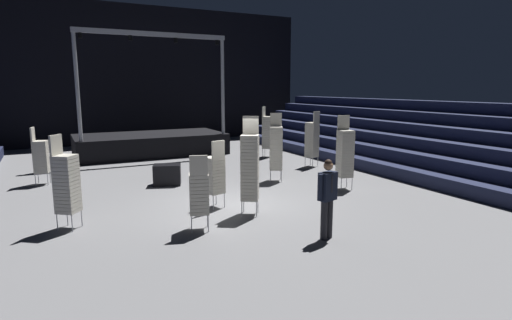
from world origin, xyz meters
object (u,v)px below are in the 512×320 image
object	(u,v)px
stage_riser	(151,142)
chair_stack_rear_left	(267,132)
equipment_road_case	(167,175)
chair_stack_mid_centre	(250,167)
chair_stack_mid_right	(199,192)
chair_stack_rear_right	(276,148)
chair_stack_aisle_left	(41,156)
chair_stack_front_left	(312,139)
chair_stack_mid_left	(66,183)
man_with_tie	(328,194)
chair_stack_front_right	(345,153)
chair_stack_rear_centre	(214,174)

from	to	relation	value
stage_riser	chair_stack_rear_left	bearing A→B (deg)	-34.48
stage_riser	equipment_road_case	xyz separation A→B (m)	(-1.00, -6.82, -0.24)
chair_stack_mid_centre	equipment_road_case	xyz separation A→B (m)	(-1.05, 4.27, -0.93)
chair_stack_mid_right	chair_stack_rear_right	distance (m)	5.53
chair_stack_mid_centre	chair_stack_mid_right	bearing A→B (deg)	51.51
chair_stack_mid_right	chair_stack_aisle_left	xyz separation A→B (m)	(-3.27, 6.83, 0.08)
chair_stack_front_left	chair_stack_rear_left	xyz separation A→B (m)	(-0.50, 2.98, 0.04)
chair_stack_mid_left	chair_stack_aisle_left	bearing A→B (deg)	-136.90
man_with_tie	chair_stack_front_right	bearing A→B (deg)	-147.55
chair_stack_mid_left	chair_stack_rear_right	size ratio (longest dim) A/B	0.93
chair_stack_rear_left	chair_stack_rear_right	size ratio (longest dim) A/B	1.00
chair_stack_rear_left	equipment_road_case	distance (m)	6.84
man_with_tie	equipment_road_case	distance (m)	6.87
chair_stack_rear_right	chair_stack_mid_centre	bearing A→B (deg)	78.20
chair_stack_mid_right	chair_stack_mid_centre	xyz separation A→B (m)	(1.57, 0.53, 0.38)
chair_stack_mid_centre	chair_stack_mid_left	bearing A→B (deg)	20.24
chair_stack_rear_right	chair_stack_rear_centre	world-z (taller)	chair_stack_rear_right
chair_stack_front_right	equipment_road_case	world-z (taller)	chair_stack_front_right
man_with_tie	stage_riser	bearing A→B (deg)	-100.86
stage_riser	chair_stack_mid_left	xyz separation A→B (m)	(-4.23, -10.14, 0.52)
chair_stack_mid_left	chair_stack_mid_centre	bearing A→B (deg)	114.58
chair_stack_mid_centre	chair_stack_rear_left	bearing A→B (deg)	-88.63
stage_riser	equipment_road_case	bearing A→B (deg)	-98.38
chair_stack_front_right	chair_stack_aisle_left	bearing A→B (deg)	-18.28
chair_stack_rear_centre	chair_stack_rear_left	bearing A→B (deg)	36.51
chair_stack_rear_left	chair_stack_rear_right	xyz separation A→B (m)	(-2.19, -4.66, 0.00)
chair_stack_front_right	equipment_road_case	size ratio (longest dim) A/B	2.66
chair_stack_aisle_left	chair_stack_mid_right	bearing A→B (deg)	38.49
chair_stack_front_left	chair_stack_mid_centre	bearing A→B (deg)	-158.20
chair_stack_front_right	chair_stack_rear_left	size ratio (longest dim) A/B	1.00
chair_stack_front_right	chair_stack_aisle_left	world-z (taller)	chair_stack_front_right
chair_stack_front_left	chair_stack_mid_right	bearing A→B (deg)	-162.62
stage_riser	chair_stack_front_left	bearing A→B (deg)	-49.87
chair_stack_mid_right	equipment_road_case	xyz separation A→B (m)	(0.52, 4.80, -0.55)
stage_riser	chair_stack_mid_left	bearing A→B (deg)	-112.64
chair_stack_mid_centre	chair_stack_rear_right	distance (m)	4.05
chair_stack_aisle_left	chair_stack_front_left	bearing A→B (deg)	94.51
chair_stack_front_left	chair_stack_mid_centre	world-z (taller)	chair_stack_mid_centre
stage_riser	chair_stack_aisle_left	bearing A→B (deg)	-135.05
chair_stack_front_left	chair_stack_rear_left	size ratio (longest dim) A/B	0.96
chair_stack_mid_left	chair_stack_rear_left	xyz separation A→B (m)	(9.02, 6.85, 0.08)
chair_stack_rear_centre	chair_stack_aisle_left	distance (m)	6.78
chair_stack_rear_left	equipment_road_case	world-z (taller)	chair_stack_rear_left
stage_riser	chair_stack_rear_left	distance (m)	5.85
chair_stack_front_left	equipment_road_case	size ratio (longest dim) A/B	2.56
chair_stack_rear_left	stage_riser	bearing A→B (deg)	-80.21
chair_stack_mid_right	chair_stack_rear_right	size ratio (longest dim) A/B	0.75
chair_stack_mid_left	chair_stack_rear_centre	size ratio (longest dim) A/B	1.18
man_with_tie	equipment_road_case	xyz separation A→B (m)	(-1.78, 6.60, -0.66)
chair_stack_front_right	chair_stack_rear_centre	distance (m)	4.55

